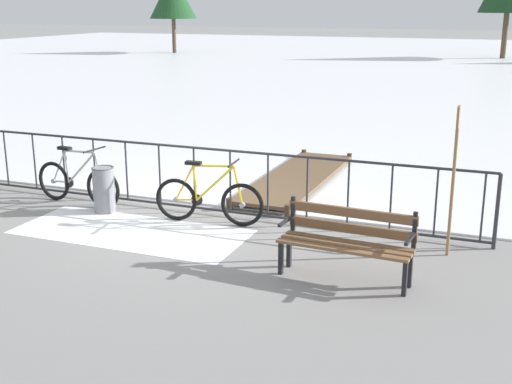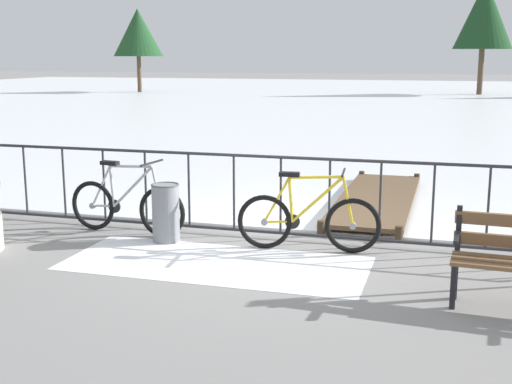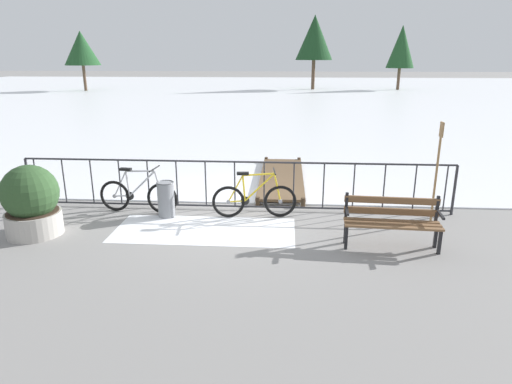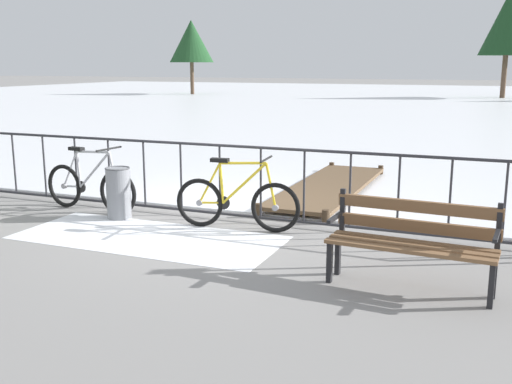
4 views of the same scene
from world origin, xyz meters
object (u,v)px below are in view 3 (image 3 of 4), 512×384
(planter_with_shrub, at_px, (31,202))
(trash_bin, at_px, (166,199))
(oar_upright, at_px, (437,166))
(park_bench, at_px, (392,218))
(bicycle_near_railing, at_px, (254,200))
(bicycle_second, at_px, (138,195))

(planter_with_shrub, distance_m, trash_bin, 2.45)
(oar_upright, bearing_deg, trash_bin, -179.67)
(planter_with_shrub, xyz_separation_m, trash_bin, (2.17, 1.10, -0.26))
(park_bench, bearing_deg, oar_upright, 48.99)
(bicycle_near_railing, relative_size, planter_with_shrub, 1.31)
(bicycle_second, distance_m, trash_bin, 0.68)
(planter_with_shrub, relative_size, oar_upright, 0.66)
(bicycle_near_railing, bearing_deg, oar_upright, -0.94)
(bicycle_second, height_order, park_bench, bicycle_second)
(bicycle_second, height_order, trash_bin, bicycle_second)
(bicycle_near_railing, bearing_deg, bicycle_second, 177.16)
(trash_bin, bearing_deg, bicycle_second, 162.19)
(park_bench, height_order, trash_bin, park_bench)
(bicycle_near_railing, distance_m, planter_with_shrub, 4.14)
(bicycle_second, bearing_deg, oar_upright, -1.72)
(bicycle_near_railing, relative_size, oar_upright, 0.86)
(bicycle_second, bearing_deg, planter_with_shrub, -139.39)
(bicycle_second, relative_size, planter_with_shrub, 1.31)
(oar_upright, bearing_deg, bicycle_near_railing, 179.06)
(bicycle_second, relative_size, oar_upright, 0.86)
(bicycle_near_railing, distance_m, trash_bin, 1.79)
(bicycle_second, bearing_deg, bicycle_near_railing, -2.84)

